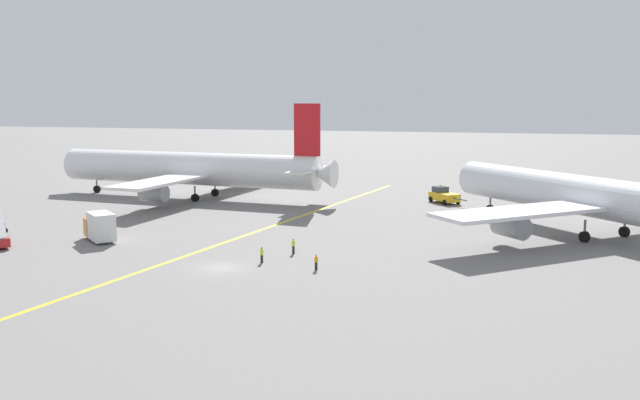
{
  "coord_description": "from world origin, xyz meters",
  "views": [
    {
      "loc": [
        28.32,
        -59.08,
        16.58
      ],
      "look_at": [
        4.04,
        21.29,
        4.0
      ],
      "focal_mm": 37.15,
      "sensor_mm": 36.0,
      "label": 1
    }
  ],
  "objects_px": {
    "airliner_at_gate_left": "(190,169)",
    "ground_crew_marshaller_foreground": "(316,262)",
    "airliner_being_pushed": "(589,197)",
    "ground_crew_wing_walker_right": "(262,255)",
    "ground_crew_ramp_agent_by_cones": "(293,246)",
    "gse_catering_truck_tall": "(100,227)",
    "pushback_tug": "(444,196)"
  },
  "relations": [
    {
      "from": "pushback_tug",
      "to": "gse_catering_truck_tall",
      "type": "relative_size",
      "value": 1.23
    },
    {
      "from": "airliner_being_pushed",
      "to": "ground_crew_wing_walker_right",
      "type": "xyz_separation_m",
      "value": [
        -33.56,
        -24.8,
        -3.93
      ]
    },
    {
      "from": "gse_catering_truck_tall",
      "to": "airliner_at_gate_left",
      "type": "bearing_deg",
      "value": 100.51
    },
    {
      "from": "ground_crew_wing_walker_right",
      "to": "ground_crew_ramp_agent_by_cones",
      "type": "relative_size",
      "value": 0.97
    },
    {
      "from": "gse_catering_truck_tall",
      "to": "ground_crew_wing_walker_right",
      "type": "distance_m",
      "value": 23.0
    },
    {
      "from": "airliner_at_gate_left",
      "to": "gse_catering_truck_tall",
      "type": "bearing_deg",
      "value": -79.49
    },
    {
      "from": "pushback_tug",
      "to": "ground_crew_wing_walker_right",
      "type": "bearing_deg",
      "value": -106.15
    },
    {
      "from": "gse_catering_truck_tall",
      "to": "ground_crew_wing_walker_right",
      "type": "bearing_deg",
      "value": -11.24
    },
    {
      "from": "ground_crew_marshaller_foreground",
      "to": "airliner_at_gate_left",
      "type": "bearing_deg",
      "value": 130.92
    },
    {
      "from": "airliner_at_gate_left",
      "to": "pushback_tug",
      "type": "bearing_deg",
      "value": 9.29
    },
    {
      "from": "airliner_at_gate_left",
      "to": "ground_crew_marshaller_foreground",
      "type": "bearing_deg",
      "value": -49.08
    },
    {
      "from": "airliner_being_pushed",
      "to": "airliner_at_gate_left",
      "type": "bearing_deg",
      "value": 166.71
    },
    {
      "from": "ground_crew_wing_walker_right",
      "to": "ground_crew_ramp_agent_by_cones",
      "type": "xyz_separation_m",
      "value": [
        1.79,
        4.83,
        0.02
      ]
    },
    {
      "from": "airliner_at_gate_left",
      "to": "airliner_being_pushed",
      "type": "height_order",
      "value": "airliner_at_gate_left"
    },
    {
      "from": "gse_catering_truck_tall",
      "to": "ground_crew_ramp_agent_by_cones",
      "type": "height_order",
      "value": "gse_catering_truck_tall"
    },
    {
      "from": "airliner_at_gate_left",
      "to": "ground_crew_marshaller_foreground",
      "type": "distance_m",
      "value": 54.05
    },
    {
      "from": "ground_crew_wing_walker_right",
      "to": "ground_crew_ramp_agent_by_cones",
      "type": "bearing_deg",
      "value": 69.68
    },
    {
      "from": "ground_crew_ramp_agent_by_cones",
      "to": "ground_crew_marshaller_foreground",
      "type": "height_order",
      "value": "ground_crew_ramp_agent_by_cones"
    },
    {
      "from": "airliner_being_pushed",
      "to": "ground_crew_marshaller_foreground",
      "type": "relative_size",
      "value": 25.37
    },
    {
      "from": "gse_catering_truck_tall",
      "to": "ground_crew_wing_walker_right",
      "type": "xyz_separation_m",
      "value": [
        22.54,
        -4.48,
        -0.89
      ]
    },
    {
      "from": "gse_catering_truck_tall",
      "to": "ground_crew_marshaller_foreground",
      "type": "relative_size",
      "value": 3.81
    },
    {
      "from": "airliner_being_pushed",
      "to": "ground_crew_wing_walker_right",
      "type": "bearing_deg",
      "value": -143.54
    },
    {
      "from": "airliner_being_pushed",
      "to": "pushback_tug",
      "type": "relative_size",
      "value": 5.39
    },
    {
      "from": "airliner_at_gate_left",
      "to": "ground_crew_marshaller_foreground",
      "type": "height_order",
      "value": "airliner_at_gate_left"
    },
    {
      "from": "airliner_at_gate_left",
      "to": "ground_crew_ramp_agent_by_cones",
      "type": "xyz_separation_m",
      "value": [
        30.85,
        -34.76,
        -4.13
      ]
    },
    {
      "from": "pushback_tug",
      "to": "ground_crew_marshaller_foreground",
      "type": "height_order",
      "value": "pushback_tug"
    },
    {
      "from": "ground_crew_ramp_agent_by_cones",
      "to": "airliner_at_gate_left",
      "type": "bearing_deg",
      "value": 131.58
    },
    {
      "from": "airliner_at_gate_left",
      "to": "gse_catering_truck_tall",
      "type": "xyz_separation_m",
      "value": [
        6.52,
        -35.12,
        -3.26
      ]
    },
    {
      "from": "ground_crew_wing_walker_right",
      "to": "ground_crew_ramp_agent_by_cones",
      "type": "distance_m",
      "value": 5.15
    },
    {
      "from": "airliner_at_gate_left",
      "to": "airliner_being_pushed",
      "type": "xyz_separation_m",
      "value": [
        62.62,
        -14.79,
        -0.23
      ]
    },
    {
      "from": "airliner_being_pushed",
      "to": "ground_crew_marshaller_foreground",
      "type": "xyz_separation_m",
      "value": [
        -27.33,
        -25.93,
        -3.98
      ]
    },
    {
      "from": "airliner_at_gate_left",
      "to": "pushback_tug",
      "type": "xyz_separation_m",
      "value": [
        42.53,
        6.96,
        -3.8
      ]
    }
  ]
}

